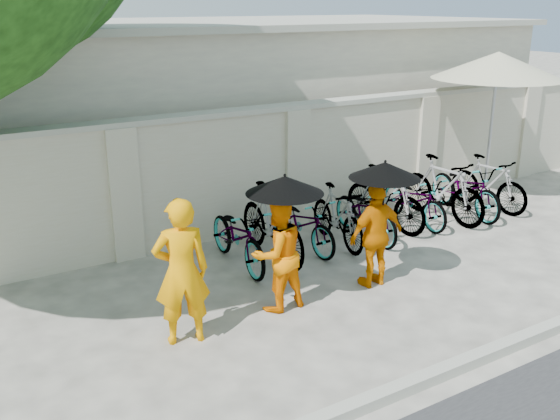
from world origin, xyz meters
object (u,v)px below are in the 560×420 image
monk_left (181,272)px  monk_right (376,235)px  monk_center (278,254)px  patio_umbrella (497,67)px

monk_left → monk_right: monk_left is taller
monk_left → monk_center: size_ratio=1.17×
monk_center → patio_umbrella: (5.76, 1.75, 1.83)m
monk_left → monk_right: size_ratio=1.18×
monk_left → monk_center: bearing=-160.7°
monk_center → patio_umbrella: 6.29m
monk_center → monk_right: (1.48, -0.10, -0.01)m
monk_right → patio_umbrella: 5.01m
monk_right → patio_umbrella: patio_umbrella is taller
monk_left → monk_right: (2.81, 0.03, -0.13)m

